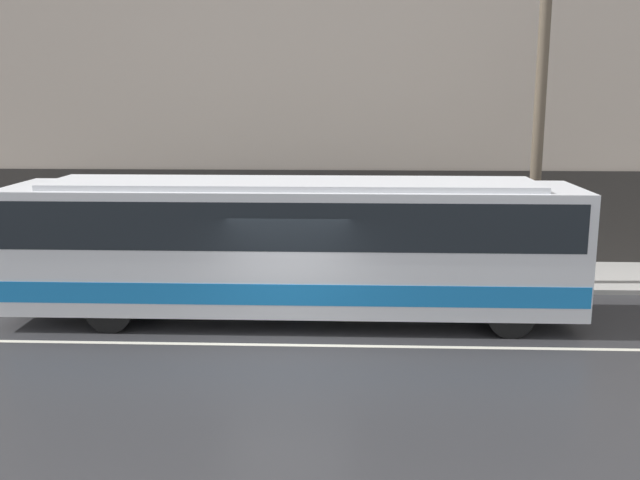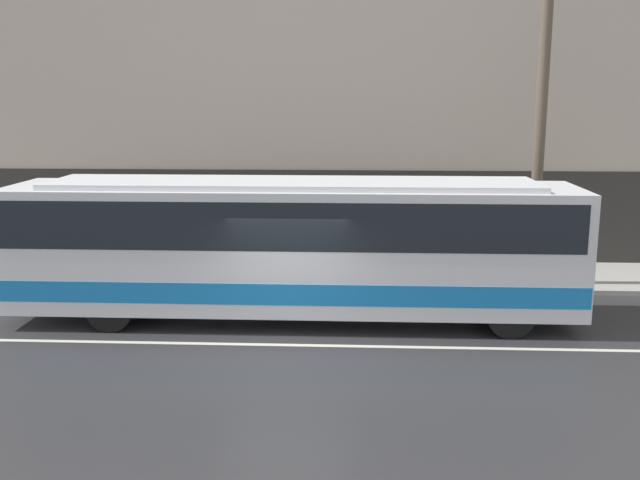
# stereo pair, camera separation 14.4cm
# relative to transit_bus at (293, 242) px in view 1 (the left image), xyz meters

# --- Properties ---
(ground_plane) EXTENTS (60.00, 60.00, 0.00)m
(ground_plane) POSITION_rel_transit_bus_xyz_m (0.00, -1.78, -1.76)
(ground_plane) COLOR #2D2D30
(sidewalk) EXTENTS (60.00, 3.18, 0.13)m
(sidewalk) POSITION_rel_transit_bus_xyz_m (0.00, 3.81, -1.70)
(sidewalk) COLOR #A09E99
(sidewalk) RESTS_ON ground_plane
(building_facade) EXTENTS (60.00, 0.35, 12.53)m
(building_facade) POSITION_rel_transit_bus_xyz_m (0.00, 5.55, 4.29)
(building_facade) COLOR #B7A899
(building_facade) RESTS_ON ground_plane
(lane_stripe) EXTENTS (54.00, 0.14, 0.01)m
(lane_stripe) POSITION_rel_transit_bus_xyz_m (0.00, -1.78, -1.76)
(lane_stripe) COLOR beige
(lane_stripe) RESTS_ON ground_plane
(transit_bus) EXTENTS (12.43, 2.52, 3.12)m
(transit_bus) POSITION_rel_transit_bus_xyz_m (0.00, 0.00, 0.00)
(transit_bus) COLOR silver
(transit_bus) RESTS_ON ground_plane
(utility_pole_near) EXTENTS (0.29, 0.29, 7.93)m
(utility_pole_near) POSITION_rel_transit_bus_xyz_m (6.00, 2.95, 2.33)
(utility_pole_near) COLOR brown
(utility_pole_near) RESTS_ON sidewalk
(pedestrian_waiting) EXTENTS (0.36, 0.36, 1.59)m
(pedestrian_waiting) POSITION_rel_transit_bus_xyz_m (-0.17, 3.17, -0.90)
(pedestrian_waiting) COLOR navy
(pedestrian_waiting) RESTS_ON sidewalk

